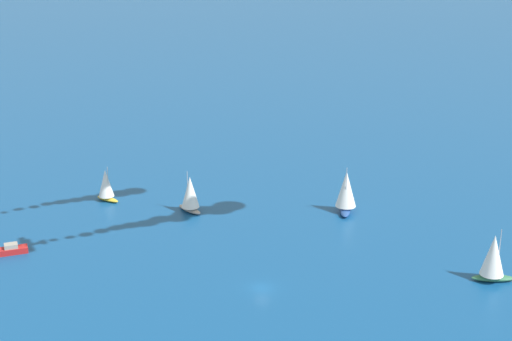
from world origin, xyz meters
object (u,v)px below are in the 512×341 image
at_px(sailboat_ahead, 106,185).
at_px(sailboat_outer_ring_a, 493,258).
at_px(motorboat_outer_ring_b, 2,251).
at_px(sailboat_far_port, 190,194).
at_px(sailboat_outer_ring_c, 346,191).

bearing_deg(sailboat_ahead, sailboat_outer_ring_a, -89.82).
bearing_deg(motorboat_outer_ring_b, sailboat_far_port, -28.78).
relative_size(sailboat_far_port, motorboat_outer_ring_b, 1.12).
height_order(motorboat_outer_ring_b, sailboat_outer_ring_c, sailboat_outer_ring_c).
xyz_separation_m(sailboat_ahead, motorboat_outer_ring_b, (-33.39, -0.95, -3.11)).
distance_m(motorboat_outer_ring_b, sailboat_outer_ring_c, 73.27).
xyz_separation_m(motorboat_outer_ring_b, sailboat_outer_ring_c, (52.88, -50.54, 4.20)).
height_order(sailboat_ahead, sailboat_outer_ring_a, sailboat_outer_ring_a).
relative_size(sailboat_far_port, sailboat_ahead, 1.12).
bearing_deg(sailboat_outer_ring_a, motorboat_outer_ring_b, 111.25).
bearing_deg(sailboat_outer_ring_a, sailboat_ahead, 90.18).
distance_m(sailboat_far_port, sailboat_ahead, 21.27).
bearing_deg(sailboat_ahead, sailboat_outer_ring_c, -69.27).
distance_m(sailboat_ahead, sailboat_outer_ring_c, 55.07).
height_order(sailboat_outer_ring_a, sailboat_outer_ring_c, sailboat_outer_ring_c).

